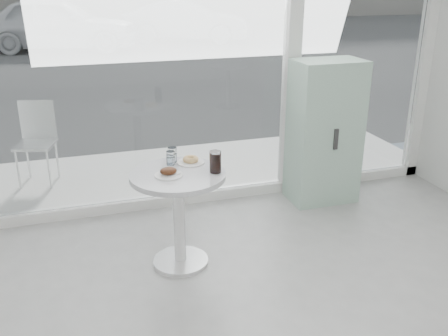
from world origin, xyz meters
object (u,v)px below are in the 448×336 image
object	(u,v)px
mint_cabinet	(324,132)
patio_chair	(37,137)
car_white	(58,24)
plate_donut	(191,161)
car_silver	(186,22)
water_tumbler_b	(172,155)
cola_glass	(215,162)
water_tumbler_a	(171,159)
plate_fritter	(169,173)
main_table	(179,200)

from	to	relation	value
mint_cabinet	patio_chair	bearing A→B (deg)	155.73
car_white	plate_donut	size ratio (longest dim) A/B	21.33
car_silver	water_tumbler_b	bearing A→B (deg)	-173.84
mint_cabinet	car_white	size ratio (longest dim) A/B	0.31
mint_cabinet	plate_donut	bearing A→B (deg)	-157.81
mint_cabinet	car_white	xyz separation A→B (m)	(-2.45, 11.99, 0.08)
mint_cabinet	cola_glass	size ratio (longest dim) A/B	8.49
water_tumbler_a	plate_fritter	bearing A→B (deg)	-105.10
main_table	car_silver	size ratio (longest dim) A/B	0.19
car_white	plate_donut	bearing A→B (deg)	-162.54
mint_cabinet	plate_fritter	xyz separation A→B (m)	(-1.71, -0.82, 0.09)
water_tumbler_a	plate_donut	bearing A→B (deg)	-4.61
plate_donut	cola_glass	bearing A→B (deg)	-62.14
main_table	cola_glass	world-z (taller)	cola_glass
main_table	plate_fritter	world-z (taller)	plate_fritter
main_table	car_silver	world-z (taller)	car_silver
water_tumbler_a	water_tumbler_b	bearing A→B (deg)	66.65
main_table	mint_cabinet	world-z (taller)	mint_cabinet
car_white	water_tumbler_b	world-z (taller)	car_white
mint_cabinet	water_tumbler_a	world-z (taller)	mint_cabinet
car_silver	cola_glass	world-z (taller)	car_silver
mint_cabinet	plate_donut	size ratio (longest dim) A/B	6.57
cola_glass	car_white	bearing A→B (deg)	94.84
patio_chair	plate_donut	size ratio (longest dim) A/B	4.03
main_table	mint_cabinet	bearing A→B (deg)	25.57
main_table	plate_fritter	distance (m)	0.26
main_table	cola_glass	size ratio (longest dim) A/B	4.64
car_white	water_tumbler_b	bearing A→B (deg)	-163.09
car_silver	plate_fritter	distance (m)	14.06
main_table	mint_cabinet	xyz separation A→B (m)	(1.64, 0.79, 0.15)
plate_donut	water_tumbler_b	distance (m)	0.15
car_silver	plate_donut	xyz separation A→B (m)	(-3.15, -13.44, 0.11)
plate_donut	cola_glass	world-z (taller)	cola_glass
plate_donut	water_tumbler_b	bearing A→B (deg)	148.98
plate_donut	water_tumbler_a	bearing A→B (deg)	175.39
main_table	car_white	distance (m)	12.81
cola_glass	water_tumbler_a	bearing A→B (deg)	137.96
main_table	water_tumbler_b	distance (m)	0.37
mint_cabinet	plate_donut	distance (m)	1.62
water_tumbler_a	water_tumbler_b	size ratio (longest dim) A/B	0.94
main_table	cola_glass	xyz separation A→B (m)	(0.27, -0.07, 0.30)
plate_fritter	water_tumbler_b	xyz separation A→B (m)	(0.09, 0.29, 0.03)
water_tumbler_b	cola_glass	size ratio (longest dim) A/B	0.70
mint_cabinet	water_tumbler_a	xyz separation A→B (m)	(-1.65, -0.60, 0.11)
car_silver	plate_donut	bearing A→B (deg)	-173.25
plate_donut	cola_glass	size ratio (longest dim) A/B	1.29
car_white	water_tumbler_a	world-z (taller)	car_white
plate_fritter	water_tumbler_b	world-z (taller)	water_tumbler_b
plate_fritter	car_silver	bearing A→B (deg)	76.15
mint_cabinet	plate_fritter	bearing A→B (deg)	-154.35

